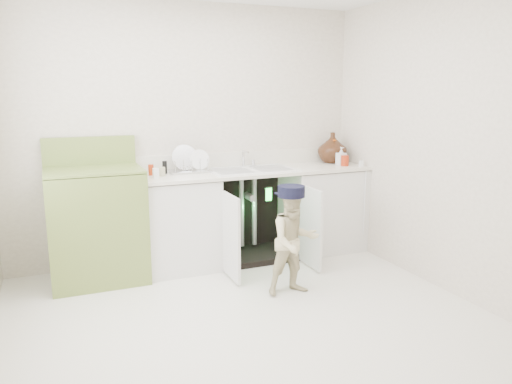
% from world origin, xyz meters
% --- Properties ---
extents(ground, '(3.50, 3.50, 0.00)m').
position_xyz_m(ground, '(0.00, 0.00, 0.00)').
color(ground, beige).
rests_on(ground, ground).
extents(room_shell, '(6.00, 5.50, 1.26)m').
position_xyz_m(room_shell, '(0.00, 0.00, 1.25)').
color(room_shell, beige).
rests_on(room_shell, ground).
extents(counter_run, '(2.44, 1.02, 1.23)m').
position_xyz_m(counter_run, '(0.58, 1.21, 0.47)').
color(counter_run, silver).
rests_on(counter_run, ground).
extents(avocado_stove, '(0.81, 0.65, 1.26)m').
position_xyz_m(avocado_stove, '(-0.94, 1.18, 0.52)').
color(avocado_stove, olive).
rests_on(avocado_stove, ground).
extents(repair_worker, '(0.44, 0.82, 0.92)m').
position_xyz_m(repair_worker, '(0.53, 0.22, 0.46)').
color(repair_worker, beige).
rests_on(repair_worker, ground).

